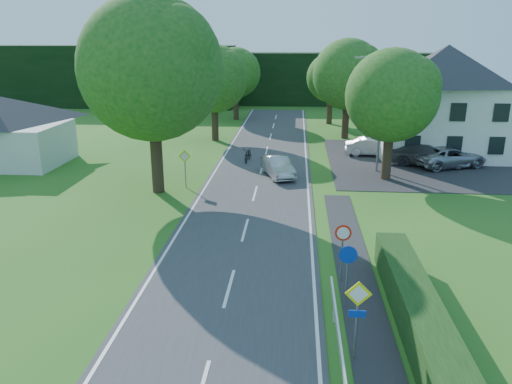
# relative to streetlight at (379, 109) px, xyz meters

# --- Properties ---
(road) EXTENTS (7.00, 80.00, 0.04)m
(road) POSITION_rel_streetlight_xyz_m (-8.06, -10.00, -4.44)
(road) COLOR #39393C
(road) RESTS_ON ground
(parking_pad) EXTENTS (14.00, 16.00, 0.04)m
(parking_pad) POSITION_rel_streetlight_xyz_m (3.94, 3.00, -4.44)
(parking_pad) COLOR #28272A
(parking_pad) RESTS_ON ground
(line_edge_left) EXTENTS (0.12, 80.00, 0.01)m
(line_edge_left) POSITION_rel_streetlight_xyz_m (-11.31, -10.00, -4.42)
(line_edge_left) COLOR white
(line_edge_left) RESTS_ON road
(line_edge_right) EXTENTS (0.12, 80.00, 0.01)m
(line_edge_right) POSITION_rel_streetlight_xyz_m (-4.81, -10.00, -4.42)
(line_edge_right) COLOR white
(line_edge_right) RESTS_ON road
(line_centre) EXTENTS (0.12, 80.00, 0.01)m
(line_centre) POSITION_rel_streetlight_xyz_m (-8.06, -10.00, -4.42)
(line_centre) COLOR white
(line_centre) RESTS_ON road
(tree_main) EXTENTS (9.40, 9.40, 11.64)m
(tree_main) POSITION_rel_streetlight_xyz_m (-14.06, -6.00, 1.36)
(tree_main) COLOR #174D17
(tree_main) RESTS_ON ground
(tree_left_far) EXTENTS (7.00, 7.00, 8.58)m
(tree_left_far) POSITION_rel_streetlight_xyz_m (-13.06, 10.00, -0.17)
(tree_left_far) COLOR #174D17
(tree_left_far) RESTS_ON ground
(tree_right_far) EXTENTS (7.40, 7.40, 9.09)m
(tree_right_far) POSITION_rel_streetlight_xyz_m (-1.06, 12.00, 0.08)
(tree_right_far) COLOR #174D17
(tree_right_far) RESTS_ON ground
(tree_left_back) EXTENTS (6.60, 6.60, 8.07)m
(tree_left_back) POSITION_rel_streetlight_xyz_m (-12.56, 22.00, -0.43)
(tree_left_back) COLOR #174D17
(tree_left_back) RESTS_ON ground
(tree_right_back) EXTENTS (6.20, 6.20, 7.56)m
(tree_right_back) POSITION_rel_streetlight_xyz_m (-2.06, 20.00, -0.68)
(tree_right_back) COLOR #174D17
(tree_right_back) RESTS_ON ground
(tree_right_mid) EXTENTS (7.00, 7.00, 8.58)m
(tree_right_mid) POSITION_rel_streetlight_xyz_m (0.44, -2.00, -0.17)
(tree_right_mid) COLOR #174D17
(tree_right_mid) RESTS_ON ground
(treeline_left) EXTENTS (44.00, 6.00, 8.00)m
(treeline_left) POSITION_rel_streetlight_xyz_m (-36.06, 32.00, -0.46)
(treeline_left) COLOR black
(treeline_left) RESTS_ON ground
(treeline_right) EXTENTS (30.00, 5.00, 7.00)m
(treeline_right) POSITION_rel_streetlight_xyz_m (-0.06, 36.00, -0.96)
(treeline_right) COLOR black
(treeline_right) RESTS_ON ground
(house_white) EXTENTS (10.60, 8.40, 8.60)m
(house_white) POSITION_rel_streetlight_xyz_m (5.94, 6.00, -0.06)
(house_white) COLOR white
(house_white) RESTS_ON ground
(streetlight) EXTENTS (2.03, 0.18, 8.00)m
(streetlight) POSITION_rel_streetlight_xyz_m (0.00, 0.00, 0.00)
(streetlight) COLOR gray
(streetlight) RESTS_ON ground
(sign_priority_right) EXTENTS (0.78, 0.09, 2.59)m
(sign_priority_right) POSITION_rel_streetlight_xyz_m (-3.76, -22.02, -2.67)
(sign_priority_right) COLOR gray
(sign_priority_right) RESTS_ON ground
(sign_roundabout) EXTENTS (0.64, 0.08, 2.37)m
(sign_roundabout) POSITION_rel_streetlight_xyz_m (-3.76, -19.02, -2.79)
(sign_roundabout) COLOR gray
(sign_roundabout) RESTS_ON ground
(sign_speed_limit) EXTENTS (0.64, 0.11, 2.37)m
(sign_speed_limit) POSITION_rel_streetlight_xyz_m (-3.76, -17.03, -2.70)
(sign_speed_limit) COLOR gray
(sign_speed_limit) RESTS_ON ground
(sign_priority_left) EXTENTS (0.78, 0.09, 2.44)m
(sign_priority_left) POSITION_rel_streetlight_xyz_m (-12.56, -5.02, -2.75)
(sign_priority_left) COLOR gray
(sign_priority_left) RESTS_ON ground
(moving_car) EXTENTS (2.68, 4.36, 1.36)m
(moving_car) POSITION_rel_streetlight_xyz_m (-6.83, -2.02, -3.75)
(moving_car) COLOR #A7A7AB
(moving_car) RESTS_ON road
(motorcycle) EXTENTS (0.90, 2.11, 1.08)m
(motorcycle) POSITION_rel_streetlight_xyz_m (-9.26, 2.04, -3.88)
(motorcycle) COLOR black
(motorcycle) RESTS_ON road
(parked_car_silver_a) EXTENTS (4.38, 1.80, 1.41)m
(parked_car_silver_a) POSITION_rel_streetlight_xyz_m (0.48, 4.81, -3.72)
(parked_car_silver_a) COLOR silver
(parked_car_silver_a) RESTS_ON parking_pad
(parked_car_grey) EXTENTS (5.77, 3.39, 1.57)m
(parked_car_grey) POSITION_rel_streetlight_xyz_m (3.94, 2.00, -3.64)
(parked_car_grey) COLOR #46464A
(parked_car_grey) RESTS_ON parking_pad
(parked_car_silver_b) EXTENTS (5.84, 4.18, 1.48)m
(parked_car_silver_b) POSITION_rel_streetlight_xyz_m (5.62, 1.60, -3.68)
(parked_car_silver_b) COLOR #ACAAB2
(parked_car_silver_b) RESTS_ON parking_pad
(parasol) EXTENTS (2.50, 2.54, 1.95)m
(parasol) POSITION_rel_streetlight_xyz_m (4.72, 4.44, -3.45)
(parasol) COLOR #C33A0F
(parasol) RESTS_ON parking_pad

